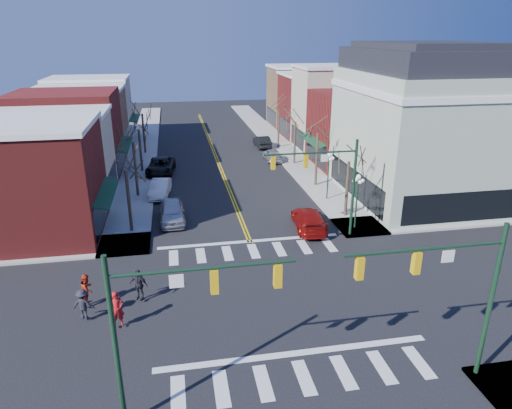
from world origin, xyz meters
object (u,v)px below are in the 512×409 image
car_left_far (161,166)px  pedestrian_dark_a (139,284)px  car_left_mid (160,188)px  pedestrian_red_a (117,309)px  car_right_near (309,219)px  lamppost_midblock (328,168)px  car_right_far (262,142)px  pedestrian_dark_b (83,304)px  car_left_near (172,212)px  victorian_corner (425,124)px  car_right_mid (272,155)px  pedestrian_red_b (87,289)px  lamppost_corner (357,192)px

car_left_far → pedestrian_dark_a: 24.85m
car_left_mid → pedestrian_red_a: bearing=-87.3°
car_left_far → car_right_near: 20.26m
lamppost_midblock → car_right_far: bearing=95.0°
pedestrian_dark_b → car_left_near: bearing=-101.7°
victorian_corner → car_right_mid: bearing=125.5°
pedestrian_dark_a → pedestrian_dark_b: 3.02m
car_right_far → car_left_near: bearing=60.4°
car_left_far → car_right_mid: bearing=18.9°
car_left_far → pedestrian_dark_b: size_ratio=3.44×
car_left_near → pedestrian_red_b: (-4.61, -11.28, 0.23)m
car_left_mid → car_right_far: 21.14m
victorian_corner → car_right_mid: victorian_corner is taller
car_left_near → car_right_mid: car_left_near is taller
car_left_mid → victorian_corner: bearing=-2.7°
pedestrian_red_b → pedestrian_red_a: bearing=-126.8°
car_left_far → car_right_mid: size_ratio=1.35×
victorian_corner → lamppost_midblock: (-8.30, 0.50, -3.70)m
victorian_corner → car_left_far: (-22.90, 11.60, -5.86)m
pedestrian_dark_a → pedestrian_red_b: bearing=-152.3°
car_left_mid → pedestrian_dark_a: size_ratio=2.48×
lamppost_corner → car_left_far: (-14.60, 17.60, -2.16)m
victorian_corner → car_right_far: 24.14m
car_right_near → car_left_far: bearing=-50.5°
car_right_mid → pedestrian_dark_b: pedestrian_dark_b is taller
car_right_far → pedestrian_dark_a: size_ratio=2.52×
lamppost_corner → car_right_mid: (-1.95, 20.38, -2.24)m
victorian_corner → pedestrian_red_a: (-24.72, -15.59, -5.55)m
victorian_corner → car_left_mid: (-22.90, 4.29, -5.92)m
car_right_mid → car_right_far: bearing=-92.2°
car_left_far → car_right_mid: car_left_far is taller
pedestrian_red_b → lamppost_midblock: bearing=-37.0°
car_right_near → car_right_mid: bearing=-88.2°
pedestrian_dark_b → car_right_mid: bearing=-110.9°
lamppost_corner → pedestrian_dark_a: (-15.50, -7.24, -1.91)m
car_left_far → pedestrian_dark_a: bearing=-85.6°
car_right_mid → pedestrian_dark_b: bearing=59.8°
car_right_far → pedestrian_red_b: (-16.40, -34.36, 0.30)m
car_right_far → car_right_mid: bearing=86.2°
victorian_corner → pedestrian_dark_b: 30.78m
car_left_near → car_right_mid: (11.65, 16.34, -0.09)m
car_right_far → pedestrian_red_a: bearing=65.8°
car_right_near → car_right_mid: size_ratio=1.24×
victorian_corner → pedestrian_red_b: size_ratio=7.93×
pedestrian_red_b → car_right_near: bearing=-45.8°
car_right_near → pedestrian_dark_a: (-12.10, -7.95, 0.29)m
victorian_corner → car_left_far: 26.33m
pedestrian_red_b → car_right_mid: bearing=-14.5°
car_left_mid → car_right_far: (12.80, 16.83, 0.01)m
victorian_corner → car_left_near: (-21.89, -1.96, -5.84)m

